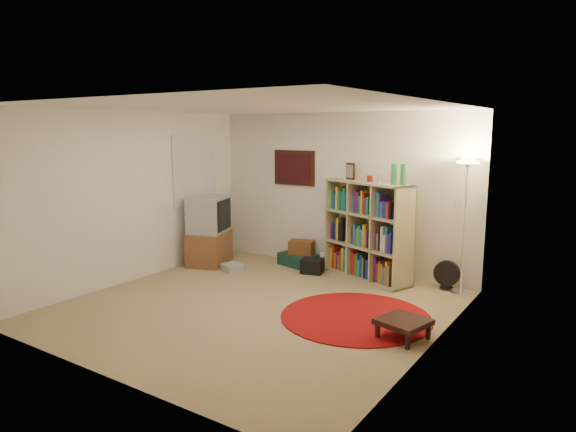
% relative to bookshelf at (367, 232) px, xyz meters
% --- Properties ---
extents(room, '(4.54, 4.54, 2.54)m').
position_rel_bookshelf_xyz_m(room, '(-0.67, -1.92, 0.55)').
color(room, '#A0895E').
rests_on(room, ground).
extents(bookshelf, '(1.53, 0.91, 1.77)m').
position_rel_bookshelf_xyz_m(bookshelf, '(0.00, 0.00, 0.00)').
color(bookshelf, tan).
rests_on(bookshelf, ground).
extents(floor_lamp, '(0.46, 0.46, 1.86)m').
position_rel_bookshelf_xyz_m(floor_lamp, '(1.42, 0.02, 0.84)').
color(floor_lamp, white).
rests_on(floor_lamp, ground).
extents(floor_fan, '(0.37, 0.20, 0.42)m').
position_rel_bookshelf_xyz_m(floor_fan, '(1.20, 0.10, -0.50)').
color(floor_fan, black).
rests_on(floor_fan, ground).
extents(tv_stand, '(0.77, 0.92, 1.14)m').
position_rel_bookshelf_xyz_m(tv_stand, '(-2.55, -0.68, -0.16)').
color(tv_stand, brown).
rests_on(tv_stand, ground).
extents(dvd_box, '(0.40, 0.37, 0.11)m').
position_rel_bookshelf_xyz_m(dvd_box, '(-1.95, -0.81, -0.66)').
color(dvd_box, '#ADAEB2').
rests_on(dvd_box, ground).
extents(suitcase, '(0.70, 0.53, 0.20)m').
position_rel_bookshelf_xyz_m(suitcase, '(-1.23, 0.03, -0.61)').
color(suitcase, '#13362B').
rests_on(suitcase, ground).
extents(wicker_basket, '(0.45, 0.37, 0.22)m').
position_rel_bookshelf_xyz_m(wicker_basket, '(-1.19, 0.06, -0.40)').
color(wicker_basket, '#5A3016').
rests_on(wicker_basket, suitcase).
extents(duffel_bag, '(0.39, 0.35, 0.23)m').
position_rel_bookshelf_xyz_m(duffel_bag, '(-0.81, -0.22, -0.60)').
color(duffel_bag, black).
rests_on(duffel_bag, ground).
extents(paper_towel, '(0.15, 0.15, 0.25)m').
position_rel_bookshelf_xyz_m(paper_towel, '(-0.81, 0.13, -0.59)').
color(paper_towel, white).
rests_on(paper_towel, ground).
extents(red_rug, '(1.81, 1.81, 0.02)m').
position_rel_bookshelf_xyz_m(red_rug, '(0.61, -1.60, -0.70)').
color(red_rug, maroon).
rests_on(red_rug, ground).
extents(side_table, '(0.58, 0.58, 0.22)m').
position_rel_bookshelf_xyz_m(side_table, '(1.32, -1.89, -0.53)').
color(side_table, black).
rests_on(side_table, ground).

